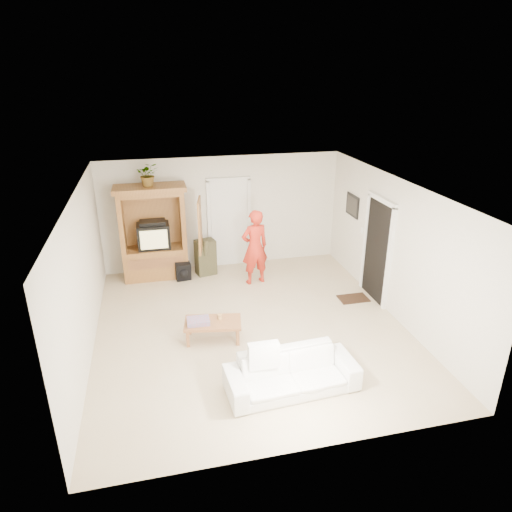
{
  "coord_description": "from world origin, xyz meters",
  "views": [
    {
      "loc": [
        -1.55,
        -7.07,
        4.4
      ],
      "look_at": [
        0.24,
        0.6,
        1.15
      ],
      "focal_mm": 32.0,
      "sensor_mm": 36.0,
      "label": 1
    }
  ],
  "objects_px": {
    "sofa": "(292,373)",
    "coffee_table": "(213,324)",
    "man": "(255,247)",
    "armoire": "(155,239)"
  },
  "relations": [
    {
      "from": "man",
      "to": "coffee_table",
      "type": "relative_size",
      "value": 1.59
    },
    {
      "from": "man",
      "to": "sofa",
      "type": "relative_size",
      "value": 0.86
    },
    {
      "from": "sofa",
      "to": "man",
      "type": "bearing_deg",
      "value": 81.65
    },
    {
      "from": "sofa",
      "to": "coffee_table",
      "type": "xyz_separation_m",
      "value": [
        -0.93,
        1.58,
        0.03
      ]
    },
    {
      "from": "sofa",
      "to": "coffee_table",
      "type": "relative_size",
      "value": 1.84
    },
    {
      "from": "coffee_table",
      "to": "man",
      "type": "bearing_deg",
      "value": 69.27
    },
    {
      "from": "sofa",
      "to": "coffee_table",
      "type": "height_order",
      "value": "sofa"
    },
    {
      "from": "man",
      "to": "sofa",
      "type": "distance_m",
      "value": 3.72
    },
    {
      "from": "armoire",
      "to": "coffee_table",
      "type": "distance_m",
      "value": 3.09
    },
    {
      "from": "man",
      "to": "sofa",
      "type": "xyz_separation_m",
      "value": [
        -0.29,
        -3.67,
        -0.55
      ]
    }
  ]
}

